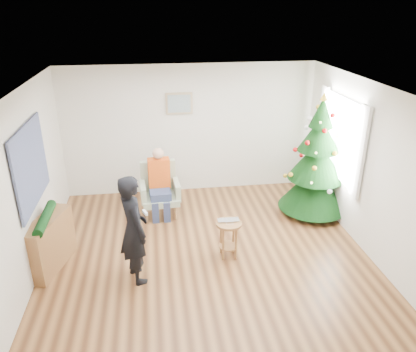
{
  "coord_description": "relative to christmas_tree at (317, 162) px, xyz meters",
  "views": [
    {
      "loc": [
        -0.73,
        -5.28,
        3.67
      ],
      "look_at": [
        0.1,
        0.6,
        1.1
      ],
      "focal_mm": 35.0,
      "sensor_mm": 36.0,
      "label": 1
    }
  ],
  "objects": [
    {
      "name": "floor",
      "position": [
        -2.15,
        -1.15,
        -1.02
      ],
      "size": [
        5.0,
        5.0,
        0.0
      ],
      "primitive_type": "plane",
      "color": "brown",
      "rests_on": "ground"
    },
    {
      "name": "ceiling",
      "position": [
        -2.15,
        -1.15,
        1.58
      ],
      "size": [
        5.0,
        5.0,
        0.0
      ],
      "primitive_type": "plane",
      "rotation": [
        3.14,
        0.0,
        0.0
      ],
      "color": "white",
      "rests_on": "wall_back"
    },
    {
      "name": "wall_back",
      "position": [
        -2.15,
        1.35,
        0.28
      ],
      "size": [
        5.0,
        0.0,
        5.0
      ],
      "primitive_type": "plane",
      "rotation": [
        1.57,
        0.0,
        0.0
      ],
      "color": "silver",
      "rests_on": "floor"
    },
    {
      "name": "wall_front",
      "position": [
        -2.15,
        -3.65,
        0.28
      ],
      "size": [
        5.0,
        0.0,
        5.0
      ],
      "primitive_type": "plane",
      "rotation": [
        -1.57,
        0.0,
        0.0
      ],
      "color": "silver",
      "rests_on": "floor"
    },
    {
      "name": "wall_left",
      "position": [
        -4.65,
        -1.15,
        0.28
      ],
      "size": [
        0.0,
        5.0,
        5.0
      ],
      "primitive_type": "plane",
      "rotation": [
        1.57,
        0.0,
        1.57
      ],
      "color": "silver",
      "rests_on": "floor"
    },
    {
      "name": "wall_right",
      "position": [
        0.35,
        -1.15,
        0.28
      ],
      "size": [
        0.0,
        5.0,
        5.0
      ],
      "primitive_type": "plane",
      "rotation": [
        1.57,
        0.0,
        -1.57
      ],
      "color": "silver",
      "rests_on": "floor"
    },
    {
      "name": "window_panel",
      "position": [
        0.32,
        -0.15,
        0.48
      ],
      "size": [
        0.04,
        1.3,
        1.4
      ],
      "primitive_type": "cube",
      "color": "white",
      "rests_on": "wall_right"
    },
    {
      "name": "curtains",
      "position": [
        0.29,
        -0.15,
        0.48
      ],
      "size": [
        0.05,
        1.75,
        1.5
      ],
      "color": "white",
      "rests_on": "wall_right"
    },
    {
      "name": "christmas_tree",
      "position": [
        0.0,
        0.0,
        0.0
      ],
      "size": [
        1.25,
        1.25,
        2.27
      ],
      "rotation": [
        0.0,
        0.0,
        0.31
      ],
      "color": "#3F2816",
      "rests_on": "floor"
    },
    {
      "name": "stool",
      "position": [
        -1.82,
        -1.19,
        -0.72
      ],
      "size": [
        0.4,
        0.4,
        0.6
      ],
      "rotation": [
        0.0,
        0.0,
        -0.37
      ],
      "color": "brown",
      "rests_on": "floor"
    },
    {
      "name": "laptop",
      "position": [
        -1.82,
        -1.19,
        -0.41
      ],
      "size": [
        0.33,
        0.22,
        0.03
      ],
      "primitive_type": "imported",
      "rotation": [
        0.0,
        0.0,
        -0.02
      ],
      "color": "silver",
      "rests_on": "stool"
    },
    {
      "name": "armchair",
      "position": [
        -2.82,
        0.36,
        -0.67
      ],
      "size": [
        0.74,
        0.68,
        0.97
      ],
      "rotation": [
        0.0,
        0.0,
        0.07
      ],
      "color": "#98A787",
      "rests_on": "floor"
    },
    {
      "name": "seated_person",
      "position": [
        -2.81,
        0.31,
        -0.37
      ],
      "size": [
        0.4,
        0.57,
        1.27
      ],
      "rotation": [
        0.0,
        0.0,
        0.07
      ],
      "color": "navy",
      "rests_on": "armchair"
    },
    {
      "name": "standing_man",
      "position": [
        -3.22,
        -1.54,
        -0.22
      ],
      "size": [
        0.57,
        0.68,
        1.6
      ],
      "primitive_type": "imported",
      "rotation": [
        0.0,
        0.0,
        1.95
      ],
      "color": "black",
      "rests_on": "floor"
    },
    {
      "name": "game_controller",
      "position": [
        -3.05,
        -1.57,
        0.04
      ],
      "size": [
        0.08,
        0.13,
        0.04
      ],
      "primitive_type": "cube",
      "rotation": [
        0.0,
        0.0,
        0.37
      ],
      "color": "white",
      "rests_on": "standing_man"
    },
    {
      "name": "console",
      "position": [
        -4.48,
        -1.08,
        -0.62
      ],
      "size": [
        0.57,
        1.04,
        0.8
      ],
      "primitive_type": "cube",
      "rotation": [
        0.0,
        0.0,
        -0.29
      ],
      "color": "brown",
      "rests_on": "floor"
    },
    {
      "name": "garland",
      "position": [
        -4.48,
        -1.08,
        -0.2
      ],
      "size": [
        0.14,
        0.9,
        0.14
      ],
      "primitive_type": "cylinder",
      "rotation": [
        1.57,
        0.0,
        0.0
      ],
      "color": "black",
      "rests_on": "console"
    },
    {
      "name": "tapestry",
      "position": [
        -4.61,
        -0.85,
        0.53
      ],
      "size": [
        0.03,
        1.5,
        1.15
      ],
      "primitive_type": "cube",
      "color": "black",
      "rests_on": "wall_left"
    },
    {
      "name": "framed_picture",
      "position": [
        -2.35,
        1.31,
        0.83
      ],
      "size": [
        0.52,
        0.05,
        0.42
      ],
      "color": "tan",
      "rests_on": "wall_back"
    }
  ]
}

